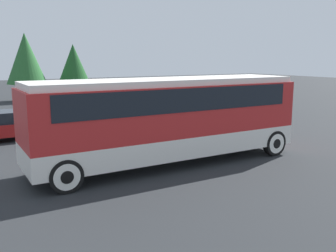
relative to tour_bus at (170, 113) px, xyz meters
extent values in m
plane|color=#26282B|center=(-0.10, 0.00, -1.93)|extent=(120.00, 120.00, 0.00)
cube|color=silver|center=(-0.10, 0.00, -1.11)|extent=(10.36, 2.59, 0.77)
cube|color=red|center=(-0.10, 0.00, 0.17)|extent=(10.36, 2.59, 1.79)
cube|color=black|center=(-0.10, 0.00, 0.61)|extent=(9.12, 2.63, 0.80)
cube|color=silver|center=(-0.10, 0.00, 1.17)|extent=(10.15, 2.38, 0.22)
cube|color=red|center=(4.93, 0.00, -0.09)|extent=(0.36, 2.48, 2.04)
cylinder|color=black|center=(4.26, -1.18, -1.41)|extent=(1.03, 0.28, 1.03)
cylinder|color=silver|center=(4.26, -1.18, -1.41)|extent=(0.80, 0.30, 0.80)
cylinder|color=black|center=(4.26, -1.18, -1.41)|extent=(0.39, 0.32, 0.39)
cylinder|color=black|center=(4.26, 1.18, -1.41)|extent=(1.03, 0.28, 1.03)
cylinder|color=silver|center=(4.26, 1.18, -1.41)|extent=(0.80, 0.30, 0.80)
cylinder|color=black|center=(4.26, 1.18, -1.41)|extent=(0.39, 0.32, 0.39)
cylinder|color=black|center=(-4.30, -1.18, -1.41)|extent=(1.03, 0.28, 1.03)
cylinder|color=silver|center=(-4.30, -1.18, -1.41)|extent=(0.80, 0.30, 0.80)
cylinder|color=black|center=(-4.30, -1.18, -1.41)|extent=(0.39, 0.32, 0.39)
cylinder|color=black|center=(-4.30, 1.18, -1.41)|extent=(1.03, 0.28, 1.03)
cylinder|color=silver|center=(-4.30, 1.18, -1.41)|extent=(0.80, 0.30, 0.80)
cylinder|color=black|center=(-4.30, 1.18, -1.41)|extent=(0.39, 0.32, 0.39)
cube|color=#BCBCC1|center=(3.88, 6.81, -1.40)|extent=(4.04, 1.77, 0.57)
cube|color=black|center=(3.72, 6.81, -0.88)|extent=(2.10, 1.59, 0.48)
cylinder|color=black|center=(5.45, 6.02, -1.61)|extent=(0.64, 0.22, 0.64)
cylinder|color=black|center=(5.45, 6.02, -1.61)|extent=(0.24, 0.26, 0.24)
cylinder|color=black|center=(5.45, 7.61, -1.61)|extent=(0.64, 0.22, 0.64)
cylinder|color=black|center=(5.45, 7.61, -1.61)|extent=(0.24, 0.26, 0.24)
cylinder|color=black|center=(2.31, 6.02, -1.61)|extent=(0.64, 0.22, 0.64)
cylinder|color=black|center=(2.31, 6.02, -1.61)|extent=(0.24, 0.26, 0.24)
cylinder|color=black|center=(2.31, 7.61, -1.61)|extent=(0.64, 0.22, 0.64)
cylinder|color=black|center=(2.31, 7.61, -1.61)|extent=(0.24, 0.26, 0.24)
cube|color=maroon|center=(-3.83, 7.63, -1.37)|extent=(4.65, 1.87, 0.59)
cube|color=black|center=(-4.02, 7.63, -0.80)|extent=(2.42, 1.68, 0.55)
cylinder|color=black|center=(-1.99, 6.79, -1.58)|extent=(0.69, 0.22, 0.69)
cylinder|color=black|center=(-1.99, 6.79, -1.58)|extent=(0.26, 0.26, 0.26)
cylinder|color=black|center=(-1.99, 8.48, -1.58)|extent=(0.69, 0.22, 0.69)
cylinder|color=black|center=(-1.99, 8.48, -1.58)|extent=(0.26, 0.26, 0.26)
cylinder|color=brown|center=(3.71, 24.69, -1.10)|extent=(0.28, 0.28, 1.65)
cone|color=#1E5123|center=(3.71, 24.69, 1.52)|extent=(2.91, 2.91, 3.60)
cylinder|color=brown|center=(-0.77, 24.33, -1.13)|extent=(0.28, 0.28, 1.60)
cone|color=#28602D|center=(-0.77, 24.33, 1.95)|extent=(3.51, 3.51, 4.56)
camera|label=1|loc=(-7.06, -11.85, 2.04)|focal=40.00mm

